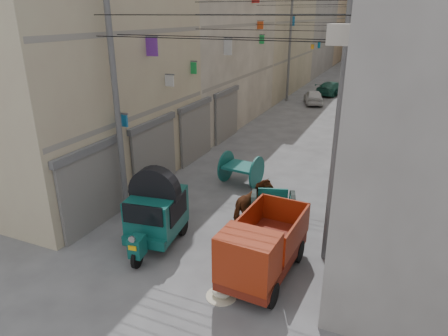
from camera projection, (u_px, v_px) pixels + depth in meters
The scene contains 15 objects.
building_row_left at pixel (263, 18), 38.02m from camera, with size 8.00×62.00×14.00m.
end_cap_building at pixel (376, 16), 62.23m from camera, with size 22.00×10.00×13.00m, color tan.
shutters_left at pixel (177, 140), 18.01m from camera, with size 0.18×14.40×2.88m.
signboards at pixel (318, 71), 25.48m from camera, with size 8.22×40.52×5.67m.
utility_poles at pixel (301, 70), 21.30m from camera, with size 7.40×22.20×8.00m.
overhead_cables at pixel (292, 15), 18.08m from camera, with size 7.40×22.52×1.12m.
auto_rickshaw at pixel (156, 210), 12.37m from camera, with size 1.84×2.84×1.94m.
tonga_cart at pixel (273, 209), 13.37m from camera, with size 2.02×3.23×1.37m.
mini_truck at pixel (259, 254), 10.53m from camera, with size 1.68×3.41×1.87m.
second_cart at pixel (241, 168), 16.86m from camera, with size 1.69×1.53×1.37m.
feed_sack at pixel (221, 292), 10.28m from camera, with size 0.50×0.40×0.25m, color beige.
horse at pixel (252, 205), 13.59m from camera, with size 0.80×1.76×1.49m, color maroon.
distant_car_white at pixel (313, 97), 32.14m from camera, with size 1.35×3.35×1.14m, color silver.
distant_car_grey at pixel (357, 89), 35.19m from camera, with size 1.38×3.97×1.31m, color slate.
distant_car_green at pixel (332, 88), 35.74m from camera, with size 1.65×4.05×1.18m, color #1D5648.
Camera 1 is at (4.94, -4.58, 6.83)m, focal length 32.00 mm.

